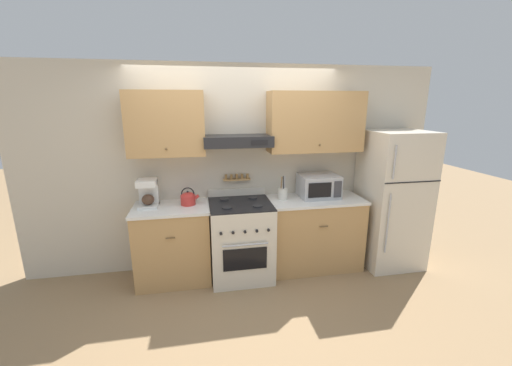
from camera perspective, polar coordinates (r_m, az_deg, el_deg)
name	(u,v)px	position (r m, az deg, el deg)	size (l,w,h in m)	color
ground_plane	(244,285)	(3.90, -2.15, -18.09)	(16.00, 16.00, 0.00)	#937551
wall_back	(242,155)	(3.92, -2.65, 5.13)	(5.20, 0.46, 2.55)	beige
counter_left	(173,243)	(3.94, -14.77, -10.56)	(0.87, 0.61, 0.93)	tan
counter_right	(314,232)	(4.17, 10.46, -8.82)	(1.19, 0.61, 0.93)	tan
stove_range	(241,239)	(3.89, -2.77, -10.21)	(0.73, 0.72, 1.03)	beige
refrigerator	(392,199)	(4.44, 23.49, -2.70)	(0.73, 0.73, 1.76)	beige
tea_kettle	(188,198)	(3.77, -12.24, -2.69)	(0.22, 0.17, 0.21)	red
coffee_maker	(148,193)	(3.82, -19.02, -1.67)	(0.22, 0.25, 0.32)	white
microwave	(319,186)	(4.05, 11.30, -0.52)	(0.48, 0.39, 0.28)	#ADAFB5
utensil_crock	(283,193)	(3.90, 4.88, -1.87)	(0.12, 0.12, 0.29)	silver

